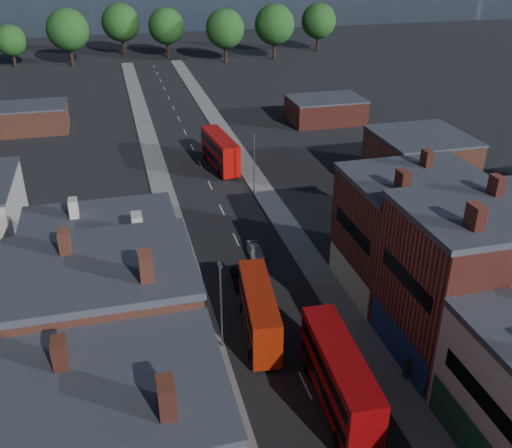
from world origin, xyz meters
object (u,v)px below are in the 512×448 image
car_2 (244,278)px  ped_3 (406,368)px  bus_0 (259,311)px  car_3 (255,252)px  bus_1 (339,376)px  bus_2 (220,151)px

car_2 → ped_3: ped_3 is taller
bus_0 → car_3: bus_0 is taller
bus_0 → car_2: 8.13m
car_2 → car_3: size_ratio=1.27×
bus_1 → ped_3: bus_1 is taller
bus_1 → car_3: 22.25m
car_2 → car_3: bearing=66.3°
bus_0 → bus_2: size_ratio=0.92×
bus_0 → bus_1: 9.97m
bus_2 → ped_3: 47.71m
car_2 → bus_0: bearing=-91.7°
bus_2 → car_2: bus_2 is taller
bus_2 → car_3: bus_2 is taller
bus_2 → car_3: bearing=-99.2°
bus_1 → car_2: bearing=102.5°
bus_0 → car_2: bus_0 is taller
bus_0 → bus_2: bus_2 is taller
car_3 → ped_3: 22.03m
car_2 → car_3: (2.40, 4.87, -0.11)m
bus_0 → bus_1: (3.45, -9.36, 0.23)m
bus_0 → car_3: size_ratio=2.86×
bus_1 → car_3: bearing=94.2°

